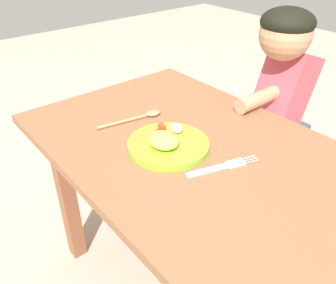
% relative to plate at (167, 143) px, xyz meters
% --- Properties ---
extents(dining_table, '(1.13, 0.71, 0.68)m').
position_rel_plate_xyz_m(dining_table, '(0.07, 0.07, -0.12)').
color(dining_table, brown).
rests_on(dining_table, ground_plane).
extents(plate, '(0.24, 0.24, 0.06)m').
position_rel_plate_xyz_m(plate, '(0.00, 0.00, 0.00)').
color(plate, '#8BC02E').
rests_on(plate, dining_table).
extents(fork, '(0.08, 0.21, 0.01)m').
position_rel_plate_xyz_m(fork, '(0.17, 0.05, -0.01)').
color(fork, silver).
rests_on(fork, dining_table).
extents(spoon, '(0.06, 0.23, 0.02)m').
position_rel_plate_xyz_m(spoon, '(-0.20, 0.04, -0.01)').
color(spoon, tan).
rests_on(spoon, dining_table).
extents(person, '(0.18, 0.38, 1.00)m').
position_rel_plate_xyz_m(person, '(-0.01, 0.58, -0.12)').
color(person, '#404B5A').
rests_on(person, ground_plane).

